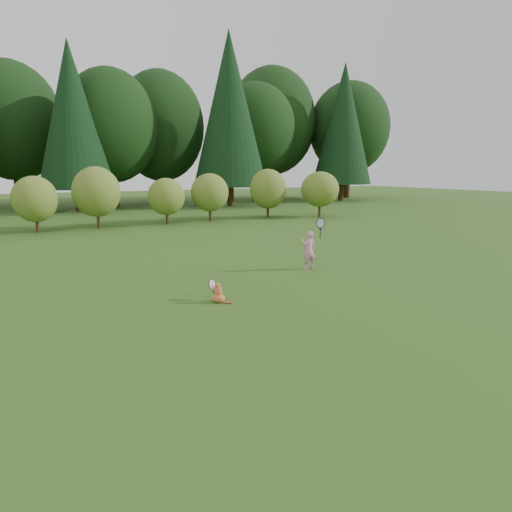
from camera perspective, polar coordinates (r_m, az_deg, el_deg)
ground at (r=9.54m, az=1.19°, el=-5.07°), size 100.00×100.00×0.00m
shrub_row at (r=21.50m, az=-16.02°, el=7.47°), size 28.00×3.00×2.80m
woodland_backdrop at (r=31.68m, az=-20.70°, el=19.39°), size 48.00×10.00×15.00m
child at (r=11.91m, az=7.14°, el=0.91°), size 0.58×0.34×1.59m
cat at (r=8.95m, az=-5.08°, el=-4.79°), size 0.41×0.62×0.58m
tennis_ball at (r=9.51m, az=6.23°, el=2.01°), size 0.07×0.07×0.07m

